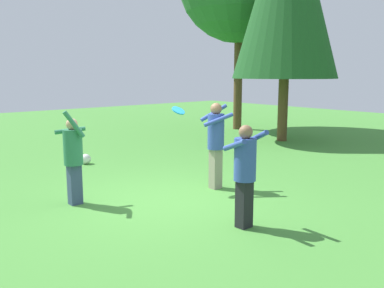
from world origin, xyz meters
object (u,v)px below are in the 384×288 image
Objects in this scene: person_catcher at (216,138)px; ball_white at (86,159)px; person_bystander at (245,168)px; frisbee at (178,111)px; person_thrower at (73,154)px.

person_catcher is 6.64× the size of ball_white.
frisbee reaches higher than person_bystander.
person_catcher is at bearing 14.13° from ball_white.
person_thrower is 3.18m from person_bystander.
person_bystander is at bearing -2.23° from ball_white.
ball_white is (-3.92, -0.99, -0.93)m from person_catcher.
person_catcher is at bearing -19.17° from person_bystander.
person_catcher is at bearing 60.57° from frisbee.
frisbee is at bearing 5.02° from ball_white.
person_bystander is (1.92, -1.21, -0.11)m from person_catcher.
person_thrower is at bearing -29.53° from ball_white.
frisbee is (0.51, 2.02, 0.70)m from person_thrower.
person_thrower is at bearing 40.98° from person_bystander.
person_bystander is at bearing 87.11° from person_catcher.
ball_white is at bearing -46.43° from person_catcher.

